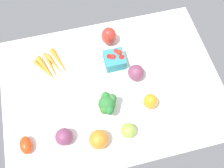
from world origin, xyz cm
name	(u,v)px	position (x,y,z in cm)	size (l,w,h in cm)	color
tablecloth	(112,87)	(0.00, 0.00, 1.00)	(104.00, 76.00, 2.00)	white
red_onion_near_basket	(64,137)	(-25.87, -20.14, 5.78)	(7.56, 7.56, 7.56)	#763658
berry_basket	(115,59)	(4.36, 12.14, 5.53)	(9.75, 9.75, 7.35)	teal
red_onion_center	(136,73)	(12.28, 2.21, 5.91)	(7.83, 7.83, 7.83)	#763954
bell_pepper_orange	(150,101)	(14.35, -13.53, 6.13)	(6.62, 6.62, 8.25)	orange
carrot_bunch	(51,66)	(-26.79, 17.07, 3.20)	(16.88, 18.67, 2.86)	orange
heirloom_tomato_orange	(99,139)	(-11.90, -24.85, 6.21)	(8.42, 8.42, 8.42)	orange
roma_tomato	(26,145)	(-42.17, -19.47, 4.58)	(7.90, 5.16, 5.16)	red
heirloom_tomato_green	(128,131)	(1.36, -23.94, 5.37)	(6.74, 6.74, 6.74)	#8CAB41
broccoli_head	(107,104)	(-4.88, -11.31, 8.99)	(8.56, 10.23, 10.86)	#92C07F
bell_pepper_red	(109,36)	(4.52, 25.16, 7.09)	(7.72, 7.72, 10.18)	red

